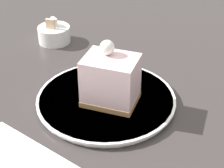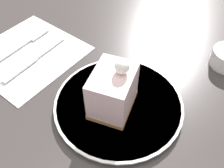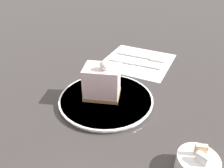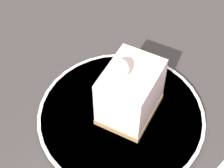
{
  "view_description": "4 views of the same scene",
  "coord_description": "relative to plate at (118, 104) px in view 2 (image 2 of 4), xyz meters",
  "views": [
    {
      "loc": [
        -0.45,
        -0.31,
        0.38
      ],
      "look_at": [
        -0.02,
        -0.01,
        0.05
      ],
      "focal_mm": 60.0,
      "sensor_mm": 36.0,
      "label": 1
    },
    {
      "loc": [
        0.14,
        -0.24,
        0.38
      ],
      "look_at": [
        -0.03,
        -0.01,
        0.06
      ],
      "focal_mm": 40.0,
      "sensor_mm": 36.0,
      "label": 2
    },
    {
      "loc": [
        0.39,
        0.2,
        0.34
      ],
      "look_at": [
        -0.03,
        0.01,
        0.05
      ],
      "focal_mm": 35.0,
      "sensor_mm": 36.0,
      "label": 3
    },
    {
      "loc": [
        -0.22,
        0.24,
        0.45
      ],
      "look_at": [
        -0.0,
        -0.0,
        0.06
      ],
      "focal_mm": 60.0,
      "sensor_mm": 36.0,
      "label": 4
    }
  ],
  "objects": [
    {
      "name": "ground_plane",
      "position": [
        0.02,
        0.0,
        -0.01
      ],
      "size": [
        4.0,
        4.0,
        0.0
      ],
      "primitive_type": "plane",
      "color": "#383333"
    },
    {
      "name": "plate",
      "position": [
        0.0,
        0.0,
        0.0
      ],
      "size": [
        0.24,
        0.24,
        0.01
      ],
      "color": "white",
      "rests_on": "ground_plane"
    },
    {
      "name": "cake_slice",
      "position": [
        -0.0,
        -0.01,
        0.05
      ],
      "size": [
        0.09,
        0.1,
        0.11
      ],
      "rotation": [
        0.0,
        0.0,
        0.27
      ],
      "color": "#9E7547",
      "rests_on": "plate"
    },
    {
      "name": "napkin",
      "position": [
        -0.26,
        0.0,
        -0.01
      ],
      "size": [
        0.23,
        0.23,
        0.0
      ],
      "rotation": [
        0.0,
        0.0,
        -0.04
      ],
      "color": "white",
      "rests_on": "ground_plane"
    },
    {
      "name": "fork",
      "position": [
        -0.29,
        0.02,
        -0.0
      ],
      "size": [
        0.02,
        0.18,
        0.0
      ],
      "rotation": [
        0.0,
        0.0,
        0.0
      ],
      "color": "silver",
      "rests_on": "napkin"
    },
    {
      "name": "knife",
      "position": [
        -0.22,
        -0.02,
        -0.0
      ],
      "size": [
        0.01,
        0.18,
        0.0
      ],
      "rotation": [
        0.0,
        0.0,
        0.0
      ],
      "color": "silver",
      "rests_on": "napkin"
    }
  ]
}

